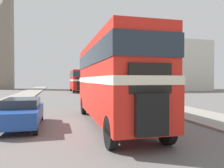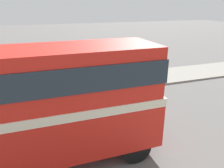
% 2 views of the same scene
% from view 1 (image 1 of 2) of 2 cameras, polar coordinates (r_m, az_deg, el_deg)
% --- Properties ---
extents(ground_plane, '(120.00, 120.00, 0.00)m').
position_cam_1_polar(ground_plane, '(12.28, -4.25, -9.92)').
color(ground_plane, slate).
extents(sidewalk_right, '(3.50, 120.00, 0.12)m').
position_cam_1_polar(sidewalk_right, '(14.97, 22.37, -7.76)').
color(sidewalk_right, gray).
rests_on(sidewalk_right, ground_plane).
extents(double_decker_bus, '(2.39, 9.93, 4.28)m').
position_cam_1_polar(double_decker_bus, '(11.41, 0.03, 2.16)').
color(double_decker_bus, red).
rests_on(double_decker_bus, ground_plane).
extents(bus_distant, '(2.43, 10.00, 4.07)m').
position_cam_1_polar(bus_distant, '(41.98, -8.93, 1.26)').
color(bus_distant, red).
rests_on(bus_distant, ground_plane).
extents(car_parked_near, '(1.81, 4.38, 1.41)m').
position_cam_1_polar(car_parked_near, '(11.75, -22.55, -6.85)').
color(car_parked_near, '#1E479E').
rests_on(car_parked_near, ground_plane).
extents(pedestrian_walking, '(0.34, 0.34, 1.67)m').
position_cam_1_polar(pedestrian_walking, '(23.00, 7.74, -2.08)').
color(pedestrian_walking, '#282833').
rests_on(pedestrian_walking, sidewalk_right).
extents(church_tower, '(5.57, 5.57, 34.35)m').
position_cam_1_polar(church_tower, '(62.74, -27.13, 15.00)').
color(church_tower, gray).
rests_on(church_tower, ground_plane).
extents(shop_building_block, '(20.86, 9.68, 10.72)m').
position_cam_1_polar(shop_building_block, '(49.58, 12.15, 4.60)').
color(shop_building_block, beige).
rests_on(shop_building_block, ground_plane).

